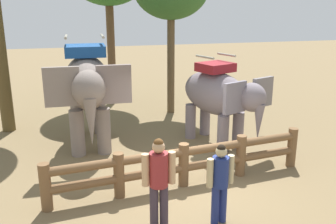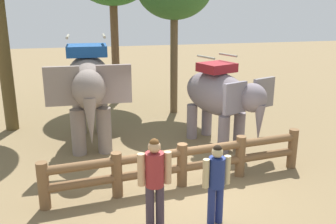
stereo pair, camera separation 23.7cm
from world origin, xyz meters
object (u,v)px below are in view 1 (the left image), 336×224
at_px(elephant_near_left, 87,86).
at_px(tourist_man_in_blue, 220,178).
at_px(log_fence, 184,162).
at_px(elephant_center, 219,96).
at_px(tourist_woman_in_black, 159,177).

xyz_separation_m(elephant_near_left, tourist_man_in_blue, (2.21, -4.83, -0.90)).
bearing_deg(tourist_man_in_blue, elephant_near_left, 114.58).
height_order(elephant_near_left, tourist_man_in_blue, elephant_near_left).
height_order(log_fence, elephant_center, elephant_center).
bearing_deg(tourist_woman_in_black, elephant_center, 54.56).
bearing_deg(elephant_near_left, elephant_center, -12.67).
bearing_deg(tourist_woman_in_black, log_fence, 58.05).
height_order(tourist_woman_in_black, tourist_man_in_blue, tourist_woman_in_black).
distance_m(log_fence, tourist_woman_in_black, 1.85).
bearing_deg(tourist_man_in_blue, elephant_center, 68.67).
bearing_deg(elephant_near_left, log_fence, -57.83).
relative_size(elephant_near_left, tourist_man_in_blue, 2.32).
relative_size(elephant_near_left, elephant_center, 1.18).
xyz_separation_m(tourist_woman_in_black, tourist_man_in_blue, (1.17, -0.15, -0.10)).
bearing_deg(tourist_woman_in_black, elephant_near_left, 102.53).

